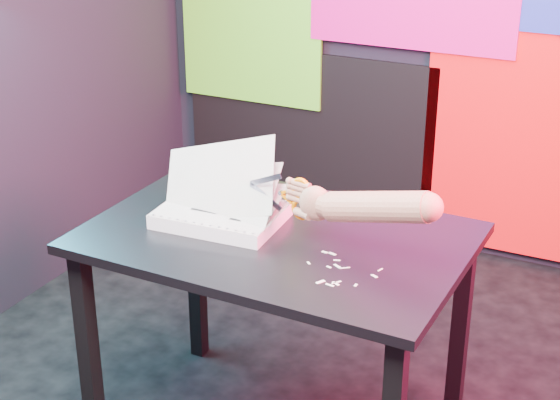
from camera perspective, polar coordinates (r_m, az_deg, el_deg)
The scene contains 7 objects.
room at distance 2.42m, azimuth 3.84°, elevation 11.46°, with size 3.01×3.01×2.71m.
backdrop at distance 3.86m, azimuth 13.04°, elevation 9.43°, with size 2.88×0.05×2.08m.
work_table at distance 2.58m, azimuth -0.20°, elevation -4.23°, with size 1.13×0.76×0.75m.
printout_stack at distance 2.61m, azimuth -3.95°, elevation -0.88°, with size 0.42×0.29×0.28m.
scissors at distance 2.45m, azimuth 1.11°, elevation 0.16°, with size 0.22×0.05×0.13m.
hand_forearm at distance 2.31m, azimuth 5.77°, elevation -0.40°, with size 0.47×0.15×0.18m.
paper_clippings at distance 2.34m, azimuth 3.84°, elevation -4.72°, with size 0.21×0.19×0.00m.
Camera 1 is at (0.90, -2.19, 1.85)m, focal length 55.00 mm.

